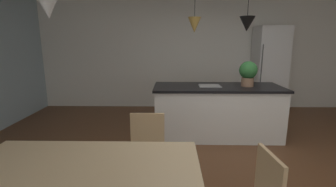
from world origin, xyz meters
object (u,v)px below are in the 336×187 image
dining_table (81,177)px  potted_plant_on_island (248,72)px  chair_far_right (147,152)px  kitchen_island (217,111)px  refrigerator (269,70)px

dining_table → potted_plant_on_island: (1.94, 2.47, 0.45)m
chair_far_right → potted_plant_on_island: size_ratio=2.05×
potted_plant_on_island → kitchen_island: bearing=180.0°
kitchen_island → refrigerator: bearing=47.2°
dining_table → kitchen_island: size_ratio=0.80×
kitchen_island → refrigerator: size_ratio=1.10×
dining_table → potted_plant_on_island: potted_plant_on_island is taller
refrigerator → dining_table: bearing=-125.7°
chair_far_right → potted_plant_on_island: potted_plant_on_island is taller
chair_far_right → refrigerator: 4.13m
dining_table → chair_far_right: 0.96m
potted_plant_on_island → dining_table: bearing=-128.1°
kitchen_island → refrigerator: (1.48, 1.60, 0.53)m
refrigerator → potted_plant_on_island: (-0.98, -1.60, 0.15)m
kitchen_island → potted_plant_on_island: 0.84m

